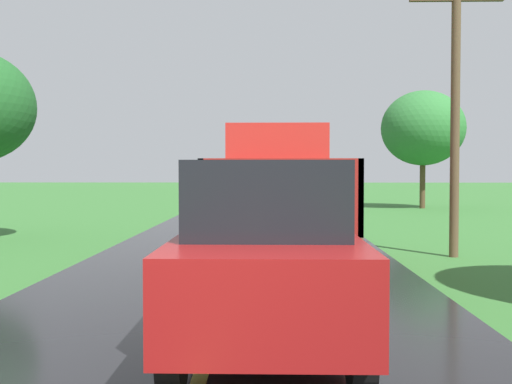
% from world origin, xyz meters
% --- Properties ---
extents(banana_truck_near, '(2.38, 5.82, 2.80)m').
position_xyz_m(banana_truck_near, '(0.78, 9.63, 1.46)').
color(banana_truck_near, '#2D2D30').
rests_on(banana_truck_near, road_surface).
extents(utility_pole_roadside, '(2.04, 0.20, 6.08)m').
position_xyz_m(utility_pole_roadside, '(4.69, 11.01, 3.32)').
color(utility_pole_roadside, brown).
rests_on(utility_pole_roadside, ground).
extents(roadside_tree_mid_right, '(4.23, 4.23, 6.01)m').
position_xyz_m(roadside_tree_mid_right, '(8.42, 28.96, 4.09)').
color(roadside_tree_mid_right, '#4C3823').
rests_on(roadside_tree_mid_right, ground).
extents(following_car, '(1.74, 4.10, 1.92)m').
position_xyz_m(following_car, '(0.59, 3.56, 1.07)').
color(following_car, maroon).
rests_on(following_car, road_surface).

